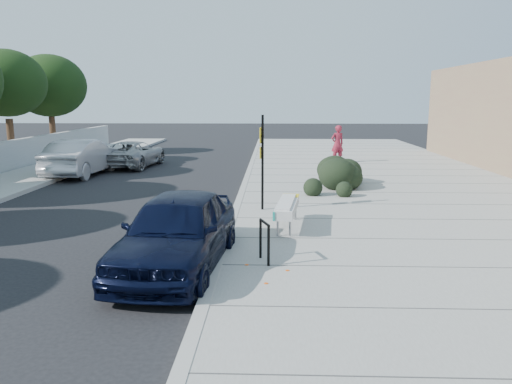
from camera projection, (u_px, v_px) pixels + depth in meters
The scene contains 14 objects.
ground at pixel (226, 243), 11.91m from camera, with size 120.00×120.00×0.00m, color black.
sidewalk_near at pixel (407, 200), 16.62m from camera, with size 11.20×50.00×0.15m, color gray.
curb_near at pixel (240, 199), 16.81m from camera, with size 0.22×50.00×0.17m, color #9E9E99.
curb_far at pixel (7, 197), 17.08m from camera, with size 0.22×50.00×0.17m, color #9E9E99.
tree_far_e at pixel (6, 83), 25.33m from camera, with size 4.00×4.00×5.90m.
tree_far_f at pixel (49, 86), 30.24m from camera, with size 4.40×4.40×6.07m.
bench at pixel (287, 207), 12.72m from camera, with size 0.73×2.27×0.67m.
bike_rack at pixel (264, 237), 10.02m from camera, with size 0.23×0.55×0.84m.
sign_post at pixel (262, 157), 14.62m from camera, with size 0.12×0.32×2.80m.
hedge at pixel (333, 168), 18.52m from camera, with size 1.89×3.78×1.42m, color black.
sedan_navy at pixel (177, 231), 9.97m from camera, with size 1.86×4.64×1.58m, color black.
wagon_silver at pixel (82, 157), 22.47m from camera, with size 1.73×4.95×1.63m, color #B0B0B5.
suv_silver at pixel (133, 154), 25.31m from camera, with size 2.19×4.75×1.32m, color #949699.
pedestrian at pixel (337, 144), 25.80m from camera, with size 0.70×0.46×1.93m, color maroon.
Camera 1 is at (1.11, -11.45, 3.39)m, focal length 35.00 mm.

